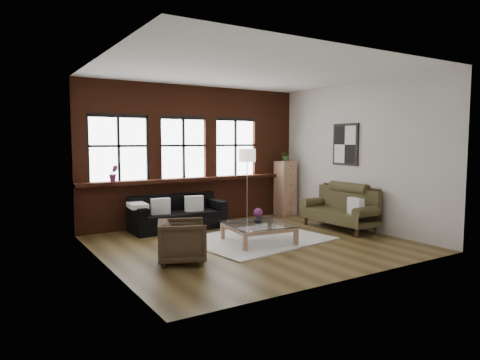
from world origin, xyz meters
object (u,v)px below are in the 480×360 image
vintage_settee (339,208)px  drawer_chest (285,188)px  coffee_table (258,233)px  dark_sofa (178,213)px  vase (258,219)px  armchair (182,241)px  floor_lamp (247,182)px

vintage_settee → drawer_chest: 2.08m
coffee_table → vintage_settee: bearing=2.6°
dark_sofa → vintage_settee: bearing=-31.9°
vase → coffee_table: bearing=135.0°
dark_sofa → armchair: size_ratio=2.72×
coffee_table → floor_lamp: bearing=62.7°
armchair → floor_lamp: (2.77, 2.40, 0.60)m
armchair → floor_lamp: size_ratio=0.40×
dark_sofa → vintage_settee: (2.99, -1.86, 0.11)m
vintage_settee → armchair: 4.00m
vase → floor_lamp: bearing=62.7°
dark_sofa → armchair: 2.59m
drawer_chest → vase: bearing=-137.1°
floor_lamp → dark_sofa: bearing=-180.0°
armchair → floor_lamp: floor_lamp is taller
vase → floor_lamp: 2.26m
dark_sofa → coffee_table: (0.78, -1.96, -0.19)m
armchair → drawer_chest: 4.86m
dark_sofa → coffee_table: bearing=-68.2°
armchair → floor_lamp: 3.72m
armchair → vintage_settee: bearing=-60.5°
vintage_settee → floor_lamp: (-1.19, 1.86, 0.47)m
dark_sofa → vase: bearing=-68.2°
dark_sofa → vase: size_ratio=12.30×
vintage_settee → floor_lamp: size_ratio=0.95×
armchair → coffee_table: bearing=-54.2°
vase → drawer_chest: (2.33, 2.16, 0.25)m
drawer_chest → floor_lamp: floor_lamp is taller
armchair → coffee_table: (1.76, 0.44, -0.16)m
coffee_table → drawer_chest: drawer_chest is taller
dark_sofa → floor_lamp: 1.89m
vintage_settee → coffee_table: vintage_settee is taller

